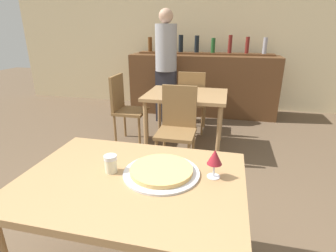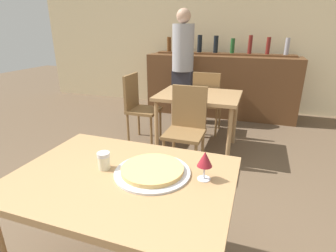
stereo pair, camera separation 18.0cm
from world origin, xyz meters
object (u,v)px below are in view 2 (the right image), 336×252
chair_far_side_front (187,124)px  chair_far_side_left (138,104)px  cheese_shaker (104,161)px  chair_far_side_back (207,99)px  person_standing (183,63)px  pizza_tray (152,171)px  wine_glass (205,160)px

chair_far_side_front → chair_far_side_left: (-0.83, 0.56, 0.00)m
cheese_shaker → chair_far_side_left: bearing=110.3°
chair_far_side_back → person_standing: size_ratio=0.52×
pizza_tray → person_standing: bearing=103.0°
chair_far_side_back → cheese_shaker: (-0.09, -2.56, 0.27)m
person_standing → chair_far_side_left: bearing=-108.4°
chair_far_side_front → person_standing: 1.69m
chair_far_side_back → wine_glass: size_ratio=5.84×
pizza_tray → chair_far_side_front: bearing=97.5°
chair_far_side_back → chair_far_side_left: bearing=33.7°
chair_far_side_back → person_standing: bearing=-41.6°
chair_far_side_left → person_standing: 1.14m
chair_far_side_front → pizza_tray: size_ratio=2.23×
chair_far_side_left → person_standing: (0.33, 1.00, 0.44)m
chair_far_side_back → cheese_shaker: 2.58m
chair_far_side_front → wine_glass: 1.49m
chair_far_side_left → pizza_tray: 2.23m
chair_far_side_front → cheese_shaker: bearing=-93.5°
chair_far_side_front → wine_glass: (0.46, -1.38, 0.34)m
wine_glass → chair_far_side_left: bearing=123.9°
chair_far_side_back → pizza_tray: chair_far_side_back is taller
chair_far_side_back → cheese_shaker: bearing=88.0°
chair_far_side_back → chair_far_side_left: size_ratio=1.00×
chair_far_side_front → chair_far_side_left: size_ratio=1.00×
chair_far_side_left → wine_glass: chair_far_side_left is taller
cheese_shaker → person_standing: bearing=97.8°
chair_far_side_front → person_standing: size_ratio=0.52×
pizza_tray → wine_glass: 0.30m
chair_far_side_back → wine_glass: (0.46, -2.49, 0.34)m
person_standing → wine_glass: bearing=-71.8°
cheese_shaker → person_standing: 3.04m
chair_far_side_left → cheese_shaker: bearing=-159.7°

